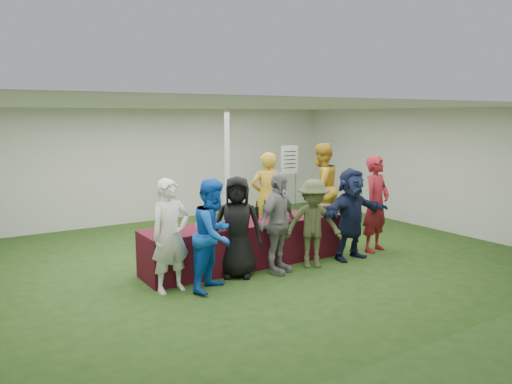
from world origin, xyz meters
TOP-DOWN VIEW (x-y plane):
  - ground at (0.00, 0.00)m, footprint 60.00×60.00m
  - tent at (0.50, 1.20)m, footprint 10.00×10.00m
  - serving_table at (-0.01, -0.35)m, footprint 3.60×0.80m
  - wine_bottles at (0.56, -0.23)m, footprint 0.64×0.12m
  - wine_glasses at (-0.45, -0.61)m, footprint 2.79×0.15m
  - water_bottle at (0.08, -0.27)m, footprint 0.07×0.07m
  - bar_towel at (1.48, -0.30)m, footprint 0.25×0.18m
  - dump_bucket at (1.58, -0.57)m, footprint 0.26×0.26m
  - wine_list_sign at (3.04, 2.56)m, footprint 0.50×0.03m
  - staff_pourer at (1.19, 0.82)m, footprint 0.76×0.62m
  - staff_back at (2.74, 0.99)m, footprint 1.02×0.83m
  - customer_0 at (-1.60, -0.86)m, footprint 0.64×0.45m
  - customer_1 at (-1.03, -1.11)m, footprint 1.01×0.97m
  - customer_2 at (-0.44, -0.79)m, footprint 0.94×0.84m
  - customer_3 at (0.20, -0.98)m, footprint 1.05×0.75m
  - customer_4 at (0.88, -1.05)m, footprint 1.11×0.95m
  - customer_5 at (1.74, -1.03)m, footprint 1.54×0.56m
  - customer_6 at (2.51, -0.89)m, footprint 0.75×0.59m

SIDE VIEW (x-z plane):
  - ground at x=0.00m, z-range 0.00..0.00m
  - serving_table at x=-0.01m, z-range 0.00..0.75m
  - customer_4 at x=0.88m, z-range 0.00..1.50m
  - bar_towel at x=1.48m, z-range 0.75..0.78m
  - customer_2 at x=-0.44m, z-range 0.00..1.61m
  - customer_5 at x=1.74m, z-range 0.00..1.63m
  - customer_1 at x=-1.03m, z-range 0.00..1.65m
  - customer_3 at x=0.20m, z-range 0.00..1.65m
  - customer_0 at x=-1.60m, z-range 0.00..1.66m
  - dump_bucket at x=1.58m, z-range 0.75..0.93m
  - water_bottle at x=0.08m, z-range 0.74..0.97m
  - wine_glasses at x=-0.45m, z-range 0.78..0.94m
  - wine_bottles at x=0.56m, z-range 0.71..1.03m
  - customer_6 at x=2.51m, z-range 0.00..1.81m
  - staff_pourer at x=1.19m, z-range 0.00..1.82m
  - staff_back at x=2.74m, z-range 0.00..1.94m
  - wine_list_sign at x=3.04m, z-range 0.42..2.22m
  - tent at x=0.50m, z-range -3.65..6.35m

